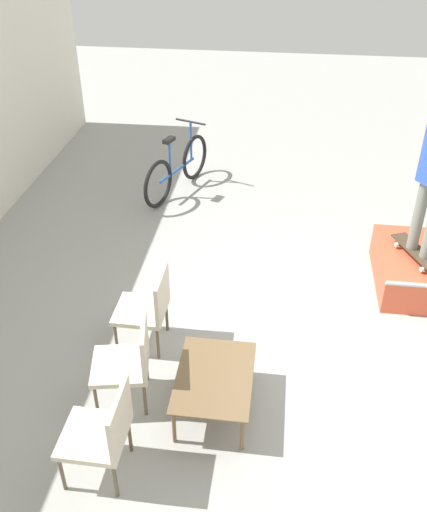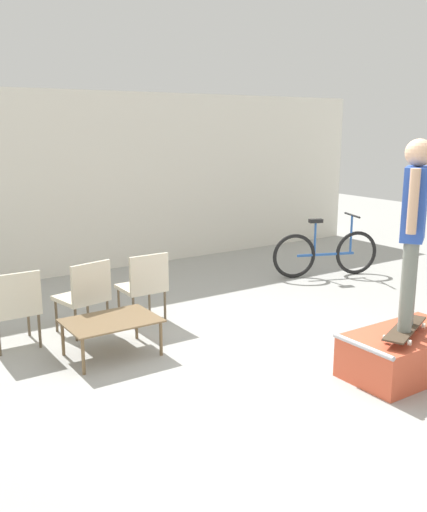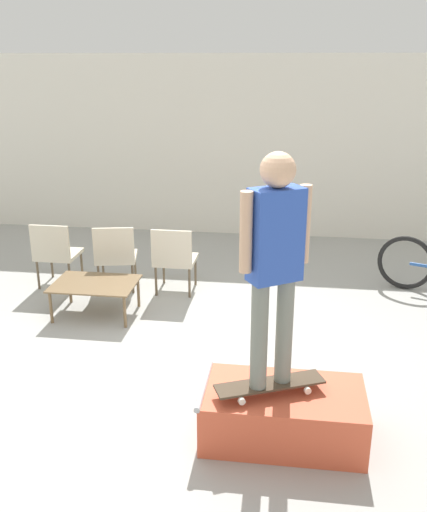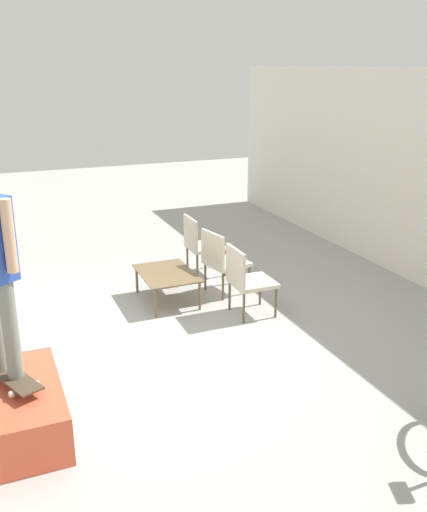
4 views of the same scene
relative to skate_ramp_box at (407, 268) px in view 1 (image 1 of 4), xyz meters
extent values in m
plane|color=#A8A8A3|center=(-1.20, 0.92, -0.22)|extent=(24.00, 24.00, 0.00)
cube|color=#DB5638|center=(0.00, 0.00, 0.00)|extent=(1.29, 0.72, 0.43)
cylinder|color=#B7B7BC|center=(-0.64, 0.00, 0.21)|extent=(0.05, 0.72, 0.05)
cube|color=#473828|center=(-0.11, -0.05, 0.30)|extent=(0.88, 0.53, 0.02)
cylinder|color=white|center=(0.09, 0.16, 0.27)|extent=(0.06, 0.05, 0.05)
cylinder|color=white|center=(0.18, -0.05, 0.27)|extent=(0.06, 0.05, 0.05)
cylinder|color=white|center=(-0.40, -0.06, 0.27)|extent=(0.06, 0.05, 0.05)
cylinder|color=gray|center=(-0.02, 0.01, 0.74)|extent=(0.13, 0.13, 0.87)
cylinder|color=#D8A884|center=(0.09, 0.08, 1.57)|extent=(0.09, 0.09, 0.58)
cube|color=brown|center=(-2.27, 2.07, 0.18)|extent=(0.98, 0.70, 0.02)
cylinder|color=brown|center=(-2.71, 1.77, -0.02)|extent=(0.04, 0.04, 0.39)
cylinder|color=brown|center=(-1.83, 1.77, -0.02)|extent=(0.04, 0.04, 0.39)
cylinder|color=brown|center=(-2.71, 2.36, -0.02)|extent=(0.04, 0.04, 0.39)
cylinder|color=brown|center=(-1.83, 2.36, -0.02)|extent=(0.04, 0.04, 0.39)
cylinder|color=brown|center=(-2.85, 3.16, -0.02)|extent=(0.03, 0.03, 0.40)
cylinder|color=brown|center=(-3.29, 3.17, -0.02)|extent=(0.03, 0.03, 0.40)
cylinder|color=brown|center=(-2.85, 2.72, -0.02)|extent=(0.03, 0.03, 0.40)
cylinder|color=brown|center=(-3.29, 2.73, -0.02)|extent=(0.03, 0.03, 0.40)
cube|color=beige|center=(-3.07, 2.94, 0.21)|extent=(0.52, 0.52, 0.05)
cube|color=beige|center=(-3.07, 2.70, 0.46)|extent=(0.52, 0.04, 0.45)
cylinder|color=brown|center=(-2.09, 3.20, -0.02)|extent=(0.03, 0.03, 0.40)
cylinder|color=brown|center=(-2.52, 3.12, -0.02)|extent=(0.03, 0.03, 0.40)
cylinder|color=brown|center=(-2.01, 2.77, -0.02)|extent=(0.03, 0.03, 0.40)
cylinder|color=brown|center=(-2.44, 2.69, -0.02)|extent=(0.03, 0.03, 0.40)
cube|color=beige|center=(-2.27, 2.94, 0.21)|extent=(0.61, 0.61, 0.05)
cube|color=beige|center=(-2.22, 2.71, 0.46)|extent=(0.52, 0.14, 0.45)
cylinder|color=brown|center=(-1.24, 3.16, -0.02)|extent=(0.03, 0.03, 0.40)
cylinder|color=brown|center=(-1.68, 3.17, -0.02)|extent=(0.03, 0.03, 0.40)
cylinder|color=brown|center=(-1.25, 2.72, -0.02)|extent=(0.03, 0.03, 0.40)
cylinder|color=brown|center=(-1.69, 2.73, -0.02)|extent=(0.03, 0.03, 0.40)
cube|color=beige|center=(-1.46, 2.94, 0.21)|extent=(0.52, 0.52, 0.05)
cube|color=beige|center=(-1.47, 2.70, 0.46)|extent=(0.52, 0.04, 0.45)
torus|color=black|center=(2.56, 3.02, 0.15)|extent=(0.71, 0.31, 0.73)
torus|color=black|center=(1.53, 3.40, 0.15)|extent=(0.71, 0.31, 0.73)
cylinder|color=#2856A3|center=(2.05, 3.21, 0.15)|extent=(0.94, 0.39, 0.04)
cylinder|color=#2856A3|center=(1.86, 3.28, 0.42)|extent=(0.04, 0.04, 0.54)
cube|color=black|center=(1.86, 3.28, 0.72)|extent=(0.24, 0.17, 0.06)
cylinder|color=#2856A3|center=(2.46, 3.06, 0.47)|extent=(0.04, 0.04, 0.64)
cylinder|color=black|center=(2.46, 3.06, 0.79)|extent=(0.21, 0.50, 0.03)
camera|label=1|loc=(-5.93, 1.59, 3.97)|focal=40.00mm
camera|label=2|loc=(-4.58, -3.38, 2.23)|focal=40.00mm
camera|label=3|loc=(-0.02, -3.95, 2.72)|focal=40.00mm
camera|label=4|loc=(4.54, -0.07, 2.81)|focal=40.00mm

